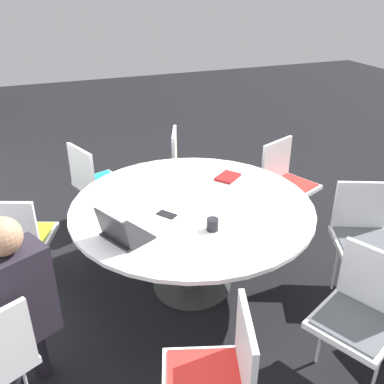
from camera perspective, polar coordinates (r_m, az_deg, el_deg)
ground_plane at (r=3.57m, az=0.00°, el=-12.22°), size 16.00×16.00×0.00m
conference_table at (r=3.22m, az=0.00°, el=-3.59°), size 1.79×1.79×0.75m
chair_1 at (r=2.28m, az=3.51°, el=-22.92°), size 0.55×0.54×0.86m
chair_2 at (r=2.77m, az=21.62°, el=-14.37°), size 0.58×0.57×0.86m
chair_3 at (r=3.53m, az=21.84°, el=-4.74°), size 0.56×0.57×0.86m
chair_4 at (r=4.20m, az=12.40°, el=1.83°), size 0.56×0.57×0.86m
chair_5 at (r=4.44m, az=-0.69°, el=3.85°), size 0.56×0.55×0.86m
chair_6 at (r=4.19m, az=-12.78°, el=1.69°), size 0.56×0.55×0.86m
chair_7 at (r=3.48m, az=-22.17°, el=-5.28°), size 0.55×0.56×0.86m
person_0 at (r=2.54m, az=-22.45°, el=-13.02°), size 0.36×0.42×1.21m
laptop at (r=2.75m, az=-9.36°, el=-5.39°), size 0.38×0.36×0.21m
spiral_notebook at (r=3.57m, az=4.79°, el=2.02°), size 0.25×0.26×0.02m
coffee_cup at (r=2.83m, az=2.70°, el=-4.36°), size 0.08×0.08×0.08m
cell_phone at (r=3.02m, az=-3.37°, el=-3.01°), size 0.15×0.14×0.01m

